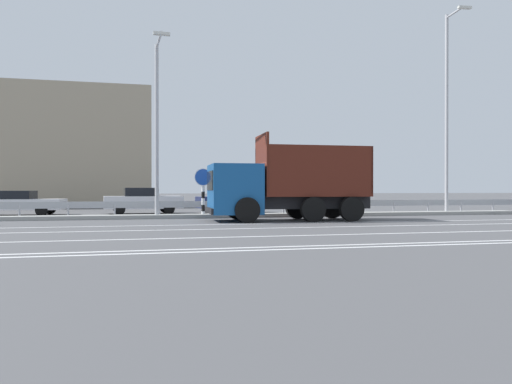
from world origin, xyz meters
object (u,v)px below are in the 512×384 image
parked_car_2 (16,203)px  parked_car_4 (232,200)px  dump_truck (270,191)px  parked_car_3 (143,201)px  street_lamp_1 (157,120)px  street_lamp_2 (448,106)px  median_road_sign (203,191)px

parked_car_2 → parked_car_4: bearing=93.5°
dump_truck → parked_car_3: (-5.30, 7.70, -0.55)m
dump_truck → parked_car_2: bearing=59.4°
street_lamp_1 → parked_car_3: street_lamp_1 is taller
dump_truck → parked_car_4: dump_truck is taller
street_lamp_1 → parked_car_4: street_lamp_1 is taller
parked_car_3 → street_lamp_2: bearing=69.3°
street_lamp_1 → parked_car_3: size_ratio=1.86×
street_lamp_2 → parked_car_3: size_ratio=2.48×
street_lamp_1 → street_lamp_2: size_ratio=0.75×
street_lamp_1 → parked_car_4: size_ratio=2.03×
street_lamp_2 → parked_car_3: bearing=163.3°
parked_car_2 → street_lamp_2: bearing=82.4°
street_lamp_1 → street_lamp_2: street_lamp_2 is taller
parked_car_3 → parked_car_4: parked_car_3 is taller
street_lamp_2 → parked_car_2: (-22.53, 4.57, -5.21)m
median_road_sign → street_lamp_1: bearing=-174.7°
dump_truck → parked_car_2: (-11.81, 7.47, -0.62)m
parked_car_2 → parked_car_4: (11.52, -0.06, 0.06)m
parked_car_3 → parked_car_4: 5.02m
median_road_sign → parked_car_2: size_ratio=0.49×
dump_truck → street_lamp_1: bearing=62.2°
parked_car_4 → parked_car_3: bearing=81.9°
dump_truck → parked_car_2: size_ratio=1.46×
street_lamp_1 → parked_car_4: 7.55m
street_lamp_1 → street_lamp_2: 15.50m
parked_car_2 → parked_car_3: parked_car_3 is taller
street_lamp_1 → parked_car_3: bearing=96.7°
street_lamp_2 → parked_car_2: size_ratio=2.23×
street_lamp_2 → median_road_sign: bearing=-179.9°
street_lamp_1 → parked_car_2: bearing=145.9°
median_road_sign → parked_car_2: median_road_sign is taller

